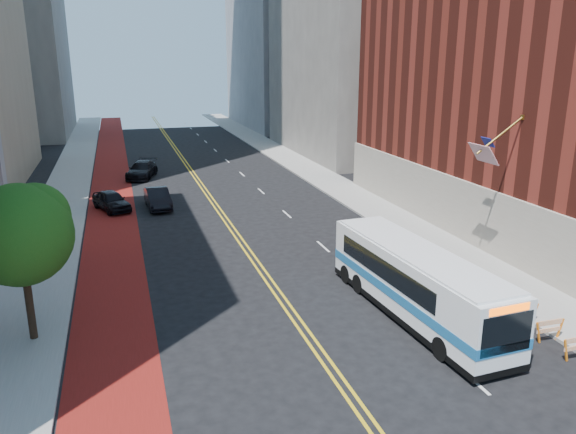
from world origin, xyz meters
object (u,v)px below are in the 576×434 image
at_px(transit_bus, 414,281).
at_px(car_a, 111,201).
at_px(street_tree, 21,231).
at_px(car_b, 158,198).
at_px(car_c, 142,170).

relative_size(transit_bus, car_a, 2.64).
height_order(transit_bus, car_a, transit_bus).
bearing_deg(street_tree, transit_bus, -8.56).
distance_m(transit_bus, car_b, 25.25).
height_order(car_a, car_b, car_b).
bearing_deg(car_a, car_b, -28.11).
distance_m(transit_bus, car_a, 27.20).
xyz_separation_m(transit_bus, car_a, (-13.44, 23.63, -0.93)).
bearing_deg(car_a, street_tree, -119.99).
distance_m(street_tree, transit_bus, 17.10).
distance_m(street_tree, car_c, 33.96).
bearing_deg(transit_bus, car_b, 109.49).
relative_size(transit_bus, car_b, 2.48).
distance_m(street_tree, car_a, 21.77).
distance_m(car_b, car_c, 12.45).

